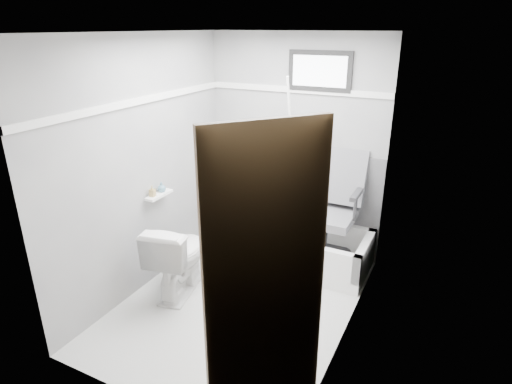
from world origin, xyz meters
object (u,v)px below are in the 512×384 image
Objects in this scene: bathtub at (299,246)px; door at (285,325)px; office_chair at (326,209)px; toilet at (178,257)px; soap_bottle_b at (162,187)px; soap_bottle_a at (152,191)px.

door reaches higher than bathtub.
bathtub is at bearing 108.75° from door.
office_chair is at bearing 3.48° from bathtub.
office_chair is (0.28, 0.02, 0.49)m from bathtub.
toilet is 0.38× the size of door.
toilet is at bearing -138.18° from office_chair.
soap_bottle_b is (-1.45, -0.80, 0.26)m from office_chair.
soap_bottle_b is (-1.92, 1.43, -0.04)m from door.
soap_bottle_b reaches higher than bathtub.
soap_bottle_a reaches higher than toilet.
bathtub is at bearing -177.04° from office_chair.
soap_bottle_a is (-0.32, 0.09, 0.59)m from toilet.
door is 2.39m from soap_bottle_b.
toilet is 6.76× the size of soap_bottle_a.
door reaches higher than soap_bottle_a.
door is at bearing -36.61° from soap_bottle_b.
soap_bottle_a is at bearing -27.10° from toilet.
soap_bottle_b is at bearing -146.19° from bathtub.
office_chair reaches higher than bathtub.
toilet is 2.10m from door.
toilet is at bearing -35.36° from soap_bottle_b.
door reaches higher than soap_bottle_b.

